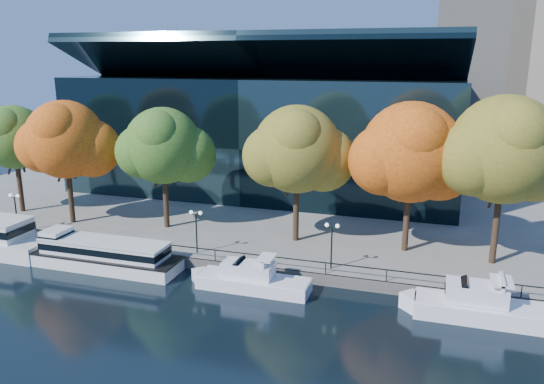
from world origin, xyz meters
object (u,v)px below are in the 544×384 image
(lamp_0, at_px, (15,204))
(cruiser_far, at_px, (475,305))
(tree_1, at_px, (66,141))
(tree_2, at_px, (164,147))
(tree_0, at_px, (15,139))
(tree_4, at_px, (413,155))
(tree_5, at_px, (507,152))
(tree_3, at_px, (298,151))
(cruiser_near, at_px, (249,278))
(lamp_2, at_px, (332,235))
(lamp_1, at_px, (196,222))
(tour_boat, at_px, (96,253))

(lamp_0, bearing_deg, cruiser_far, -4.94)
(tree_1, relative_size, tree_2, 1.05)
(tree_0, bearing_deg, tree_4, 0.11)
(tree_1, height_order, tree_5, tree_5)
(tree_1, height_order, tree_3, tree_3)
(cruiser_near, relative_size, tree_4, 0.75)
(tree_5, bearing_deg, cruiser_near, -154.20)
(tree_3, distance_m, lamp_0, 29.53)
(tree_2, bearing_deg, lamp_0, -157.02)
(cruiser_near, relative_size, tree_1, 0.78)
(tree_1, height_order, lamp_2, tree_1)
(tree_3, xyz_separation_m, lamp_1, (-7.99, -6.01, -5.92))
(tree_3, bearing_deg, tree_4, 1.75)
(cruiser_near, height_order, tree_0, tree_0)
(tree_0, height_order, lamp_1, tree_0)
(tree_5, bearing_deg, tree_0, 179.11)
(tree_0, xyz_separation_m, tree_2, (19.06, -0.26, -0.00))
(tree_3, distance_m, lamp_1, 11.62)
(tree_3, bearing_deg, tree_0, 179.59)
(tree_4, relative_size, tree_5, 0.94)
(tour_boat, xyz_separation_m, lamp_1, (8.34, 3.61, 2.63))
(tour_boat, xyz_separation_m, tree_1, (-8.44, 7.96, 8.59))
(tour_boat, bearing_deg, tree_0, 149.74)
(tree_5, xyz_separation_m, lamp_2, (-13.48, -5.45, -6.90))
(cruiser_near, xyz_separation_m, tree_0, (-31.75, 10.23, 8.62))
(tree_0, bearing_deg, cruiser_near, -17.86)
(tree_4, bearing_deg, cruiser_far, -61.54)
(tree_4, bearing_deg, lamp_1, -161.08)
(tree_0, height_order, tree_5, tree_5)
(tree_3, xyz_separation_m, lamp_0, (-28.30, -6.01, -5.92))
(tree_0, xyz_separation_m, tree_1, (8.45, -1.90, 0.38))
(lamp_1, distance_m, lamp_2, 12.56)
(cruiser_near, bearing_deg, lamp_1, 148.53)
(tree_4, distance_m, lamp_2, 10.61)
(tour_boat, xyz_separation_m, tree_0, (-16.90, 9.86, 8.21))
(cruiser_near, height_order, tree_4, tree_4)
(cruiser_far, bearing_deg, tree_0, 168.43)
(tree_0, bearing_deg, tree_1, -12.65)
(tour_boat, bearing_deg, tree_2, 77.32)
(tree_3, distance_m, tree_5, 18.07)
(tree_3, relative_size, tree_5, 0.91)
(lamp_1, bearing_deg, lamp_2, 0.00)
(lamp_0, bearing_deg, lamp_1, 0.00)
(tour_boat, height_order, cruiser_near, tour_boat)
(cruiser_far, relative_size, tree_4, 0.77)
(tree_2, xyz_separation_m, tree_3, (14.18, 0.02, 0.34))
(tour_boat, relative_size, cruiser_far, 1.57)
(lamp_0, height_order, lamp_2, same)
(tree_3, height_order, tree_5, tree_5)
(tree_2, xyz_separation_m, lamp_1, (6.18, -5.99, -5.57))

